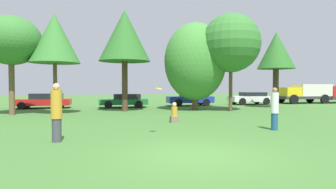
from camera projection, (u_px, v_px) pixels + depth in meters
name	position (u px, v px, depth m)	size (l,w,h in m)	color
ground_plane	(198.00, 155.00, 7.50)	(120.00, 120.00, 0.00)	#3D6B2D
person_thrower	(57.00, 112.00, 9.21)	(0.35, 0.35, 1.91)	#3F3F47
person_catcher	(275.00, 108.00, 11.76)	(0.32, 0.32, 1.77)	navy
frisbee	(159.00, 89.00, 10.46)	(0.25, 0.25, 0.10)	yellow
bystander_sitting	(174.00, 114.00, 14.27)	(0.40, 0.34, 1.02)	#726651
tree_1	(11.00, 41.00, 18.01)	(3.72, 3.72, 6.29)	brown
tree_2	(55.00, 38.00, 18.53)	(3.23, 3.23, 6.59)	brown
tree_3	(125.00, 36.00, 20.77)	(3.76, 3.76, 7.43)	#473323
tree_4	(195.00, 62.00, 22.00)	(4.78, 4.78, 6.75)	brown
tree_5	(231.00, 43.00, 20.81)	(4.31, 4.31, 7.16)	brown
tree_6	(276.00, 51.00, 24.30)	(3.15, 3.15, 6.48)	#473323
parked_car_red	(44.00, 101.00, 23.69)	(4.54, 2.30, 1.24)	red
parked_car_green	(124.00, 100.00, 24.57)	(4.19, 2.22, 1.18)	#196633
parked_car_blue	(191.00, 98.00, 26.93)	(4.40, 2.01, 1.32)	#1E389E
parked_car_white	(251.00, 98.00, 28.73)	(4.29, 2.18, 1.24)	silver
delivery_truck_yellow	(305.00, 92.00, 30.80)	(6.08, 2.70, 2.07)	#2D2D33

